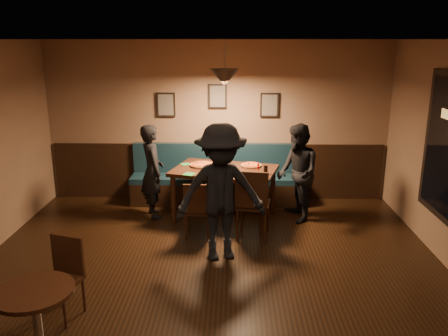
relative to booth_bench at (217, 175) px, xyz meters
name	(u,v)px	position (x,y,z in m)	size (l,w,h in m)	color
floor	(207,301)	(0.00, -3.20, -0.50)	(7.00, 7.00, 0.00)	black
ceiling	(204,39)	(0.00, -3.20, 2.30)	(7.00, 7.00, 0.00)	silver
wall_back	(218,122)	(0.00, 0.30, 0.90)	(6.00, 6.00, 0.00)	#8C704F
wainscot	(218,171)	(0.00, 0.27, 0.00)	(5.88, 0.06, 1.00)	black
booth_bench	(217,175)	(0.00, 0.00, 0.00)	(3.00, 0.60, 1.00)	#0F232D
picture_left	(166,105)	(-0.90, 0.27, 1.20)	(0.32, 0.04, 0.42)	black
picture_center	(218,96)	(0.00, 0.27, 1.35)	(0.32, 0.04, 0.42)	black
picture_right	(269,105)	(0.90, 0.27, 1.20)	(0.32, 0.04, 0.42)	black
pendant_lamp	(225,78)	(0.14, -0.76, 1.75)	(0.44, 0.44, 0.25)	black
dining_table	(224,194)	(0.14, -0.76, -0.08)	(1.56, 1.01, 0.84)	black
chair_near_left	(198,209)	(-0.23, -1.43, -0.08)	(0.37, 0.37, 0.85)	black
chair_near_right	(253,203)	(0.57, -1.44, 0.02)	(0.46, 0.46, 1.05)	black
diner_left	(152,171)	(-1.02, -0.66, 0.26)	(0.55, 0.36, 1.52)	black
diner_right	(297,173)	(1.28, -0.77, 0.28)	(0.75, 0.59, 1.55)	black
diner_front	(221,193)	(0.12, -2.12, 0.40)	(1.16, 0.67, 1.80)	black
pizza_a	(202,165)	(-0.22, -0.60, 0.36)	(0.39, 0.39, 0.04)	#C66625
pizza_b	(229,171)	(0.21, -0.96, 0.36)	(0.33, 0.33, 0.04)	#C65D25
pizza_c	(251,165)	(0.57, -0.60, 0.36)	(0.33, 0.33, 0.04)	orange
soda_glass	(266,170)	(0.77, -1.04, 0.41)	(0.06, 0.06, 0.14)	black
tabasco_bottle	(258,166)	(0.67, -0.78, 0.40)	(0.03, 0.03, 0.12)	#A50508
napkin_a	(186,164)	(-0.50, -0.51, 0.34)	(0.14, 0.14, 0.01)	#1F7731
napkin_b	(189,174)	(-0.39, -1.08, 0.34)	(0.16, 0.16, 0.01)	#1D702B
cutlery_set	(227,175)	(0.18, -1.12, 0.34)	(0.02, 0.20, 0.00)	silver
cafe_table	(38,327)	(-1.43, -4.22, -0.14)	(0.69, 0.69, 0.73)	black
cafe_chair_far	(59,280)	(-1.50, -3.52, -0.08)	(0.37, 0.37, 0.85)	black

